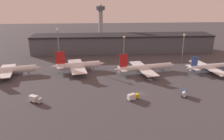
{
  "coord_description": "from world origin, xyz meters",
  "views": [
    {
      "loc": [
        -22.67,
        -104.74,
        50.22
      ],
      "look_at": [
        -14.23,
        21.7,
        6.0
      ],
      "focal_mm": 35.0,
      "sensor_mm": 36.0,
      "label": 1
    }
  ],
  "objects": [
    {
      "name": "airplane_3",
      "position": [
        53.42,
        32.12,
        3.08
      ],
      "size": [
        37.76,
        34.81,
        11.24
      ],
      "rotation": [
        0.0,
        0.0,
        0.21
      ],
      "color": "white",
      "rests_on": "ground"
    },
    {
      "name": "airplane_2",
      "position": [
        8.66,
        32.47,
        3.37
      ],
      "size": [
        44.81,
        33.45,
        13.95
      ],
      "rotation": [
        0.0,
        0.0,
        0.21
      ],
      "color": "silver",
      "rests_on": "ground"
    },
    {
      "name": "service_vehicle_1",
      "position": [
        -5.7,
        -7.3,
        1.89
      ],
      "size": [
        6.54,
        4.81,
        3.39
      ],
      "rotation": [
        0.0,
        0.0,
        0.5
      ],
      "color": "gold",
      "rests_on": "ground"
    },
    {
      "name": "airplane_1",
      "position": [
        -36.37,
        38.29,
        3.89
      ],
      "size": [
        37.3,
        33.96,
        14.65
      ],
      "rotation": [
        0.0,
        0.0,
        0.21
      ],
      "color": "silver",
      "rests_on": "ground"
    },
    {
      "name": "service_vehicle_0",
      "position": [
        21.42,
        -5.36,
        1.75
      ],
      "size": [
        4.01,
        5.14,
        3.03
      ],
      "rotation": [
        0.0,
        0.0,
        1.18
      ],
      "color": "#195199",
      "rests_on": "ground"
    },
    {
      "name": "airplane_0",
      "position": [
        -80.97,
        32.29,
        3.69
      ],
      "size": [
        41.82,
        28.97,
        14.7
      ],
      "rotation": [
        0.0,
        0.0,
        0.21
      ],
      "color": "silver",
      "rests_on": "ground"
    },
    {
      "name": "lamp_post_2",
      "position": [
        44.23,
        58.71,
        13.86
      ],
      "size": [
        1.8,
        1.8,
        21.32
      ],
      "color": "slate",
      "rests_on": "ground"
    },
    {
      "name": "lamp_post_0",
      "position": [
        -52.1,
        58.71,
        16.7
      ],
      "size": [
        1.8,
        1.8,
        26.45
      ],
      "color": "slate",
      "rests_on": "ground"
    },
    {
      "name": "service_vehicle_2",
      "position": [
        -53.66,
        -6.95,
        1.95
      ],
      "size": [
        6.96,
        5.14,
        3.52
      ],
      "rotation": [
        0.0,
        0.0,
        -0.47
      ],
      "color": "#9EA3A8",
      "rests_on": "ground"
    },
    {
      "name": "terminal_building",
      "position": [
        0.0,
        89.77,
        7.98
      ],
      "size": [
        160.75,
        22.8,
        15.86
      ],
      "color": "#4C515B",
      "rests_on": "ground"
    },
    {
      "name": "ground",
      "position": [
        0.0,
        0.0,
        0.0
      ],
      "size": [
        600.0,
        600.0,
        0.0
      ],
      "primitive_type": "plane",
      "color": "#423F44"
    },
    {
      "name": "lamp_post_1",
      "position": [
        -2.53,
        58.71,
        13.23
      ],
      "size": [
        1.8,
        1.8,
        20.22
      ],
      "color": "slate",
      "rests_on": "ground"
    },
    {
      "name": "control_tower",
      "position": [
        -19.05,
        126.32,
        24.12
      ],
      "size": [
        9.0,
        9.0,
        41.41
      ],
      "color": "#99999E",
      "rests_on": "ground"
    }
  ]
}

